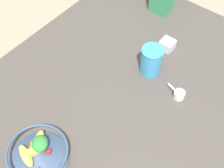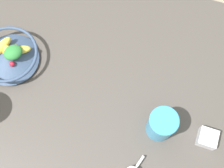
% 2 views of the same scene
% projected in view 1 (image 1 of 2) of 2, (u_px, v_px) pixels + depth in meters
% --- Properties ---
extents(ground_plane, '(6.00, 6.00, 0.00)m').
position_uv_depth(ground_plane, '(148.00, 102.00, 1.17)').
color(ground_plane, gray).
extents(countertop, '(1.14, 1.14, 0.04)m').
position_uv_depth(countertop, '(148.00, 99.00, 1.16)').
color(countertop, '#47423D').
rests_on(countertop, ground_plane).
extents(fruit_bowl, '(0.19, 0.19, 0.08)m').
position_uv_depth(fruit_bowl, '(38.00, 153.00, 0.96)').
color(fruit_bowl, '#384C6B').
rests_on(fruit_bowl, countertop).
extents(drinking_cup, '(0.08, 0.08, 0.12)m').
position_uv_depth(drinking_cup, '(151.00, 60.00, 1.16)').
color(drinking_cup, '#3893C6').
rests_on(drinking_cup, countertop).
extents(spice_jar, '(0.05, 0.05, 0.04)m').
position_uv_depth(spice_jar, '(167.00, 45.00, 1.27)').
color(spice_jar, silver).
rests_on(spice_jar, countertop).
extents(measuring_scoop, '(0.08, 0.04, 0.03)m').
position_uv_depth(measuring_scoop, '(179.00, 94.00, 1.12)').
color(measuring_scoop, white).
rests_on(measuring_scoop, countertop).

